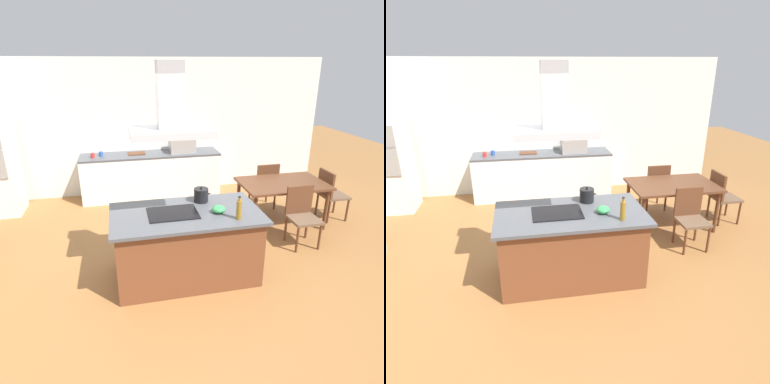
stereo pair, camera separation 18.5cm
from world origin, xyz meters
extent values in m
plane|color=#936033|center=(0.00, 1.50, 0.00)|extent=(16.00, 16.00, 0.00)
cube|color=silver|center=(0.00, 3.25, 1.35)|extent=(7.20, 0.10, 2.70)
cube|color=brown|center=(0.00, 0.00, 0.43)|extent=(1.74, 0.90, 0.86)
cube|color=#4C4F54|center=(0.00, 0.00, 0.88)|extent=(1.84, 1.00, 0.04)
cube|color=black|center=(-0.16, 0.00, 0.91)|extent=(0.60, 0.44, 0.01)
cylinder|color=black|center=(0.26, 0.29, 0.99)|extent=(0.19, 0.19, 0.18)
sphere|color=black|center=(0.26, 0.29, 1.09)|extent=(0.03, 0.03, 0.03)
cone|color=black|center=(0.37, 0.29, 1.00)|extent=(0.06, 0.03, 0.04)
cylinder|color=olive|center=(0.56, -0.31, 1.01)|extent=(0.06, 0.06, 0.23)
cylinder|color=olive|center=(0.56, -0.31, 1.15)|extent=(0.03, 0.03, 0.05)
cylinder|color=black|center=(0.56, -0.31, 1.18)|extent=(0.03, 0.03, 0.01)
ellipsoid|color=#33934C|center=(0.38, -0.09, 0.94)|extent=(0.16, 0.16, 0.09)
cube|color=white|center=(-0.13, 2.88, 0.43)|extent=(2.74, 0.62, 0.86)
cube|color=#4C4F54|center=(-0.13, 2.88, 0.88)|extent=(2.74, 0.62, 0.04)
cube|color=#9E9993|center=(0.51, 2.88, 1.04)|extent=(0.50, 0.38, 0.28)
cylinder|color=red|center=(-1.24, 2.82, 0.95)|extent=(0.08, 0.08, 0.09)
cylinder|color=#2D56B2|center=(-1.09, 2.90, 0.95)|extent=(0.08, 0.08, 0.09)
cube|color=#59331E|center=(-0.41, 2.93, 0.91)|extent=(0.34, 0.24, 0.02)
cube|color=#59331E|center=(1.86, 1.13, 0.73)|extent=(1.40, 0.90, 0.04)
cylinder|color=#59331E|center=(1.24, 0.76, 0.35)|extent=(0.06, 0.06, 0.71)
cylinder|color=#59331E|center=(2.48, 0.76, 0.35)|extent=(0.06, 0.06, 0.71)
cylinder|color=#59331E|center=(1.24, 1.50, 0.35)|extent=(0.06, 0.06, 0.71)
cylinder|color=#59331E|center=(2.48, 1.50, 0.35)|extent=(0.06, 0.06, 0.71)
cube|color=brown|center=(2.86, 1.13, 0.43)|extent=(0.42, 0.42, 0.04)
cube|color=#59331E|center=(2.67, 1.13, 0.67)|extent=(0.04, 0.42, 0.44)
cylinder|color=#59331E|center=(3.04, 1.31, 0.21)|extent=(0.04, 0.04, 0.41)
cylinder|color=#59331E|center=(3.04, 0.95, 0.21)|extent=(0.04, 0.04, 0.41)
cylinder|color=#59331E|center=(2.68, 1.31, 0.21)|extent=(0.04, 0.04, 0.41)
cylinder|color=#59331E|center=(2.68, 0.95, 0.21)|extent=(0.04, 0.04, 0.41)
cube|color=brown|center=(1.86, 1.88, 0.43)|extent=(0.42, 0.42, 0.04)
cube|color=#59331E|center=(1.86, 1.69, 0.67)|extent=(0.42, 0.04, 0.44)
cylinder|color=#59331E|center=(1.68, 2.06, 0.21)|extent=(0.04, 0.04, 0.41)
cylinder|color=#59331E|center=(2.04, 2.06, 0.21)|extent=(0.04, 0.04, 0.41)
cylinder|color=#59331E|center=(1.68, 1.70, 0.21)|extent=(0.04, 0.04, 0.41)
cylinder|color=#59331E|center=(2.04, 1.70, 0.21)|extent=(0.04, 0.04, 0.41)
cube|color=brown|center=(1.86, 0.38, 0.43)|extent=(0.42, 0.42, 0.04)
cube|color=#59331E|center=(1.86, 0.57, 0.67)|extent=(0.42, 0.04, 0.44)
cylinder|color=#59331E|center=(2.04, 0.20, 0.21)|extent=(0.04, 0.04, 0.41)
cylinder|color=#59331E|center=(1.68, 0.20, 0.21)|extent=(0.04, 0.04, 0.41)
cylinder|color=#59331E|center=(2.04, 0.56, 0.21)|extent=(0.04, 0.04, 0.41)
cylinder|color=#59331E|center=(1.68, 0.56, 0.21)|extent=(0.04, 0.04, 0.41)
cube|color=#ADADB2|center=(-0.16, 0.00, 1.89)|extent=(0.90, 0.55, 0.08)
cube|color=#ADADB2|center=(-0.16, 0.00, 2.28)|extent=(0.28, 0.24, 0.70)
camera|label=1|loc=(-0.73, -3.64, 2.61)|focal=31.38mm
camera|label=2|loc=(-0.55, -3.67, 2.61)|focal=31.38mm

